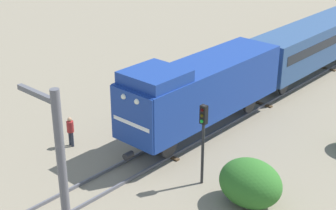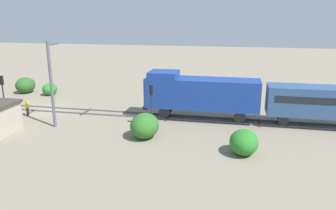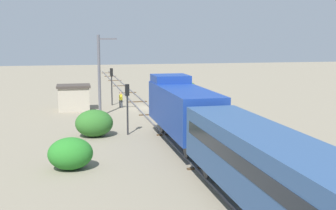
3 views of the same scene
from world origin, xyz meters
name	(u,v)px [view 2 (image 2 of 3)]	position (x,y,z in m)	size (l,w,h in m)	color
ground_plane	(48,110)	(0.00, 0.00, 0.00)	(163.13, 163.13, 0.00)	gray
railway_track	(48,109)	(0.00, 0.00, 0.07)	(2.40, 108.75, 0.16)	#595960
locomotive	(200,93)	(0.00, 16.84, 2.77)	(2.90, 11.60, 4.60)	navy
traffic_signal_near	(3,89)	(3.20, -2.77, 2.97)	(0.32, 0.34, 4.27)	#262628
traffic_signal_mid	(151,98)	(3.40, 12.77, 2.83)	(0.32, 0.34, 4.06)	#262628
worker_near_track	(27,106)	(2.40, -0.79, 1.00)	(0.38, 0.38, 1.70)	#262B38
worker_by_signal	(153,97)	(-4.20, 10.95, 1.00)	(0.38, 0.38, 1.70)	#262B38
catenary_mast	(52,82)	(4.94, 3.85, 4.23)	(1.94, 0.28, 7.98)	#595960
bush_near	(244,142)	(7.83, 21.06, 0.95)	(2.61, 2.14, 1.90)	#277726
bush_mid	(145,126)	(6.03, 12.87, 1.07)	(2.94, 2.40, 2.13)	#2E6826
bush_far	(25,85)	(-6.96, -7.46, 1.05)	(2.88, 2.36, 2.10)	#2A5C26
bush_back	(50,89)	(-6.48, -3.58, 0.78)	(2.15, 1.76, 1.56)	#288026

